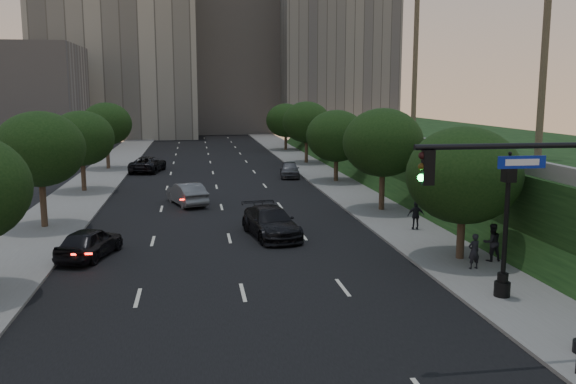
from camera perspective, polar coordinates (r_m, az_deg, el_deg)
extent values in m
plane|color=black|center=(19.48, -3.02, -14.13)|extent=(160.00, 160.00, 0.00)
cube|color=black|center=(48.43, -6.62, 0.10)|extent=(16.00, 140.00, 0.02)
cube|color=slate|center=(49.86, 5.23, 0.47)|extent=(4.50, 140.00, 0.15)
cube|color=slate|center=(49.13, -18.65, -0.12)|extent=(4.50, 140.00, 0.15)
cube|color=black|center=(51.89, 18.51, 2.52)|extent=(18.00, 90.00, 4.00)
cube|color=slate|center=(48.37, 9.63, 5.20)|extent=(0.35, 90.00, 0.70)
cube|color=gray|center=(110.77, -15.55, 13.31)|extent=(26.00, 20.00, 32.00)
cube|color=#A39C96|center=(120.14, -5.21, 11.84)|extent=(22.00, 18.00, 26.00)
cube|color=gray|center=(117.10, 4.06, 14.37)|extent=(20.00, 22.00, 36.00)
cube|color=#A39C96|center=(91.07, -24.50, 8.07)|extent=(18.00, 16.00, 14.00)
cylinder|color=#38281C|center=(29.15, 15.88, -3.54)|extent=(0.36, 0.36, 2.86)
ellipsoid|color=black|center=(28.70, 16.11, 1.53)|extent=(5.20, 5.20, 4.42)
cylinder|color=#38281C|center=(40.13, 8.78, 0.44)|extent=(0.36, 0.36, 3.21)
ellipsoid|color=black|center=(39.78, 8.88, 4.60)|extent=(5.20, 5.20, 4.42)
cylinder|color=#38281C|center=(52.57, 4.52, 2.43)|extent=(0.36, 0.36, 2.86)
ellipsoid|color=black|center=(52.32, 4.55, 5.26)|extent=(5.20, 5.20, 4.42)
cylinder|color=#38281C|center=(66.18, 1.73, 4.04)|extent=(0.36, 0.36, 3.21)
ellipsoid|color=black|center=(65.97, 1.74, 6.56)|extent=(5.20, 5.20, 4.42)
cylinder|color=#38281C|center=(80.93, -0.21, 4.89)|extent=(0.36, 0.36, 2.86)
ellipsoid|color=black|center=(80.77, -0.22, 6.73)|extent=(5.20, 5.20, 4.42)
cylinder|color=#38281C|center=(37.30, -21.93, -0.78)|extent=(0.36, 0.36, 3.26)
ellipsoid|color=black|center=(36.92, -22.21, 3.75)|extent=(5.00, 5.00, 4.25)
cylinder|color=#38281C|center=(49.92, -18.60, 1.67)|extent=(0.36, 0.36, 2.99)
ellipsoid|color=black|center=(49.65, -18.77, 4.79)|extent=(5.00, 5.00, 4.25)
cylinder|color=#38281C|center=(63.65, -16.51, 3.46)|extent=(0.36, 0.36, 3.26)
ellipsoid|color=black|center=(63.44, -16.64, 6.12)|extent=(5.00, 5.00, 4.25)
cylinder|color=#4C4233|center=(37.22, 22.89, 12.10)|extent=(0.40, 0.40, 12.00)
cylinder|color=#4C4233|center=(51.09, 11.86, 13.10)|extent=(0.40, 0.40, 14.50)
cylinder|color=black|center=(17.68, 19.99, 4.07)|extent=(5.40, 0.16, 0.16)
cube|color=black|center=(16.76, 12.97, 2.24)|extent=(0.32, 0.22, 0.95)
sphere|color=black|center=(16.66, 12.43, 3.36)|extent=(0.20, 0.20, 0.20)
sphere|color=#3F2B0A|center=(16.69, 12.40, 2.33)|extent=(0.20, 0.20, 0.20)
sphere|color=#19F24C|center=(16.73, 12.36, 1.31)|extent=(0.20, 0.20, 0.20)
cube|color=#0C239F|center=(17.92, 21.04, 2.62)|extent=(1.40, 0.05, 0.35)
cylinder|color=black|center=(24.58, 19.39, -8.72)|extent=(0.60, 0.60, 0.70)
cylinder|color=black|center=(24.43, 19.45, -7.61)|extent=(0.40, 0.40, 0.40)
cylinder|color=black|center=(23.96, 19.70, -3.14)|extent=(0.18, 0.18, 3.60)
cube|color=black|center=(23.62, 19.98, 1.73)|extent=(0.42, 0.42, 0.70)
cone|color=black|center=(23.56, 20.04, 2.93)|extent=(0.64, 0.64, 0.35)
sphere|color=black|center=(23.54, 20.07, 3.41)|extent=(0.14, 0.14, 0.14)
imported|color=black|center=(30.23, -18.07, -4.52)|extent=(2.96, 4.69, 1.49)
imported|color=#585B5F|center=(42.69, -9.44, -0.17)|extent=(3.03, 5.00, 1.55)
imported|color=black|center=(60.96, -12.97, 2.55)|extent=(3.66, 5.96, 1.54)
imported|color=black|center=(32.87, -1.61, -2.86)|extent=(3.13, 5.79, 1.59)
imported|color=#4D4F54|center=(55.73, 0.14, 2.13)|extent=(2.20, 4.45, 1.46)
imported|color=black|center=(27.69, 17.00, -5.32)|extent=(0.64, 0.49, 1.57)
imported|color=black|center=(29.19, 18.53, -4.48)|extent=(0.87, 0.70, 1.73)
imported|color=black|center=(34.70, 11.88, -2.16)|extent=(0.97, 0.50, 1.59)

